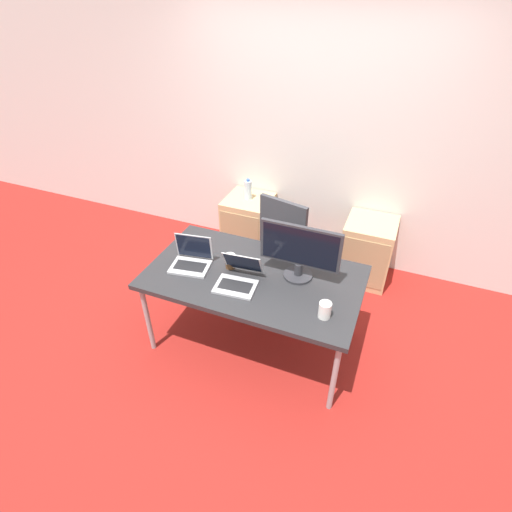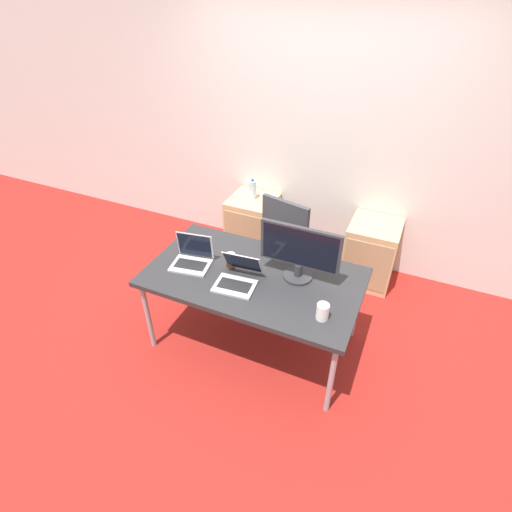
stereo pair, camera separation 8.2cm
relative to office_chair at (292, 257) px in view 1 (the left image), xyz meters
The scene contains 12 objects.
ground_plane 0.85m from the office_chair, 95.84° to the right, with size 14.00×14.00×0.00m, color maroon.
wall_back 1.18m from the office_chair, 95.73° to the left, with size 10.00×0.05×2.60m.
desk 0.80m from the office_chair, 95.84° to the right, with size 1.63×0.91×0.71m.
office_chair is the anchor object (origin of this frame).
cabinet_left 0.81m from the office_chair, 143.05° to the left, with size 0.47×0.48×0.65m.
cabinet_right 0.80m from the office_chair, 37.37° to the left, with size 0.47×0.48×0.65m.
water_bottle 0.88m from the office_chair, 142.93° to the left, with size 0.07×0.07×0.22m.
laptop_left 1.06m from the office_chair, 125.34° to the right, with size 0.33×0.28×0.24m.
laptop_right 0.96m from the office_chair, 99.52° to the right, with size 0.31×0.34×0.22m.
monitor 0.87m from the office_chair, 69.43° to the right, with size 0.60×0.22×0.44m.
coffee_cup_white 1.17m from the office_chair, 61.70° to the right, with size 0.08×0.08×0.12m.
coffee_cup_brown 0.86m from the office_chair, 111.31° to the right, with size 0.08×0.08×0.12m.
Camera 1 is at (0.90, -2.18, 2.62)m, focal length 28.00 mm.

